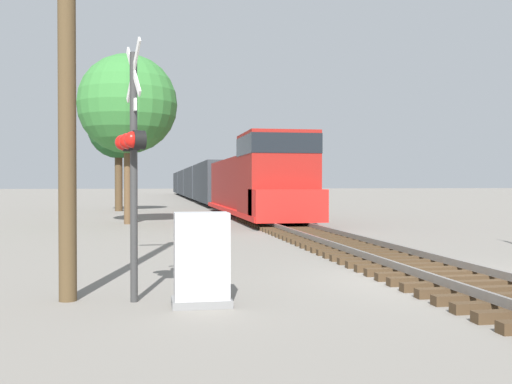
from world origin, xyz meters
name	(u,v)px	position (x,y,z in m)	size (l,w,h in m)	color
ground_plane	(445,282)	(0.00, 0.00, 0.00)	(400.00, 400.00, 0.00)	slate
rail_track_bed	(445,275)	(0.00, 0.00, 0.14)	(2.60, 160.00, 0.31)	#42301E
freight_train	(202,183)	(0.00, 55.28, 1.91)	(3.08, 86.04, 4.19)	maroon
crossing_signal_near	(132,150)	(-5.96, -0.97, 2.46)	(0.53, 1.01, 4.20)	#333333
relay_cabinet	(201,260)	(-4.88, -1.46, 0.72)	(0.93, 0.64, 1.47)	slate
utility_pole	(67,34)	(-7.00, -0.69, 4.35)	(1.80, 0.29, 8.43)	#4C3A23
tree_far_right	(127,104)	(-6.69, 17.85, 5.61)	(4.64, 4.64, 7.95)	brown
tree_mid_background	(118,129)	(-7.77, 31.35, 5.66)	(4.17, 4.17, 7.81)	#473521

